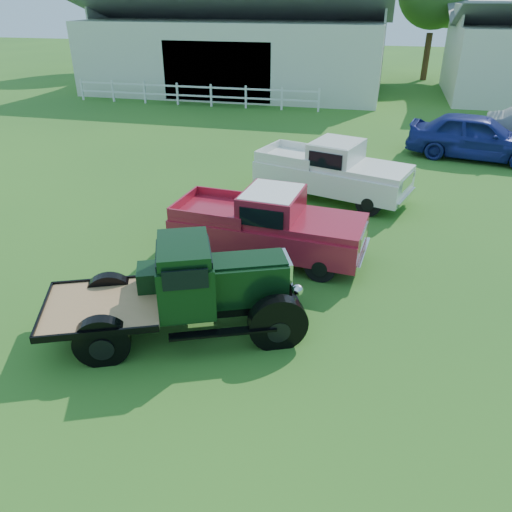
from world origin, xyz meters
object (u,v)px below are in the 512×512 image
(red_pickup, at_px, (268,224))
(white_pickup, at_px, (332,170))
(vintage_flatbed, at_px, (181,289))
(misc_car_blue, at_px, (477,136))

(red_pickup, distance_m, white_pickup, 4.39)
(vintage_flatbed, height_order, white_pickup, vintage_flatbed)
(red_pickup, height_order, white_pickup, white_pickup)
(white_pickup, bearing_deg, misc_car_blue, 65.44)
(vintage_flatbed, distance_m, misc_car_blue, 14.71)
(vintage_flatbed, distance_m, red_pickup, 3.43)
(red_pickup, bearing_deg, white_pickup, 81.66)
(vintage_flatbed, distance_m, white_pickup, 7.82)
(vintage_flatbed, bearing_deg, white_pickup, 52.96)
(white_pickup, height_order, misc_car_blue, white_pickup)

